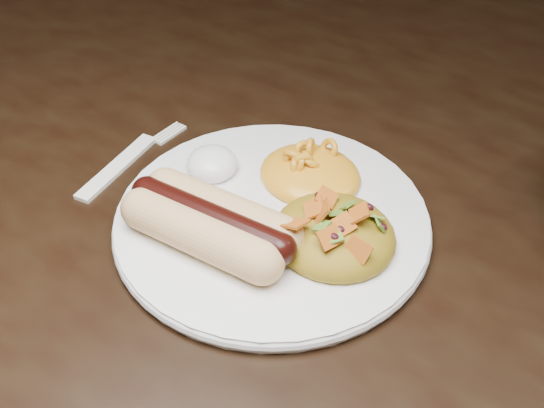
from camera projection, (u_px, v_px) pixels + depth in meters
The scene contains 7 objects.
table at pixel (421, 230), 0.64m from camera, with size 1.60×0.90×0.75m.
plate at pixel (272, 219), 0.51m from camera, with size 0.25×0.25×0.01m, color white.
hotdog at pixel (211, 222), 0.47m from camera, with size 0.12×0.08×0.03m.
mac_and_cheese at pixel (311, 163), 0.52m from camera, with size 0.09×0.08×0.03m, color gold.
sour_cream at pixel (212, 159), 0.53m from camera, with size 0.04×0.04×0.03m, color white.
taco_salad at pixel (334, 226), 0.47m from camera, with size 0.09×0.09×0.04m.
fork at pixel (117, 167), 0.56m from camera, with size 0.02×0.14×0.00m, color white.
Camera 1 is at (0.16, -0.46, 1.10)m, focal length 42.00 mm.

